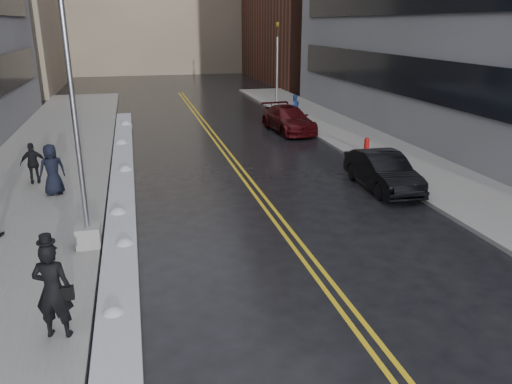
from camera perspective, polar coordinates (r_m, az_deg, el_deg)
ground at (r=13.19m, az=-4.44°, el=-8.85°), size 160.00×160.00×0.00m
sidewalk_west at (r=22.72m, az=-23.29°, el=1.83°), size 5.50×50.00×0.15m
sidewalk_east at (r=25.30m, az=14.50°, el=4.39°), size 4.00×50.00×0.15m
lane_line_left at (r=22.78m, az=-2.81°, el=3.23°), size 0.12×50.00×0.01m
lane_line_right at (r=22.83m, az=-2.07°, el=3.28°), size 0.12×50.00×0.01m
snow_ridge at (r=20.44m, az=-15.02°, el=1.25°), size 0.90×30.00×0.34m
lamppost at (r=14.09m, az=-19.47°, el=3.02°), size 0.65×0.65×7.62m
fire_hydrant at (r=24.74m, az=12.53°, el=5.36°), size 0.26×0.26×0.73m
traffic_signal at (r=37.11m, az=2.42°, el=14.59°), size 0.16×0.20×6.00m
pedestrian_fedora at (r=10.65m, az=-22.20°, el=-10.36°), size 0.83×0.63×2.03m
pedestrian_c at (r=19.44m, az=-22.28°, el=2.39°), size 1.06×0.88×1.87m
pedestrian_d at (r=21.12m, az=-24.10°, el=3.02°), size 1.00×0.54×1.61m
pedestrian_east at (r=32.42m, az=4.40°, el=9.61°), size 0.80×0.63×1.64m
car_black at (r=19.73m, az=14.28°, el=2.33°), size 1.60×4.34×1.42m
car_maroon at (r=29.70m, az=3.73°, el=8.31°), size 2.44×5.16×1.45m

